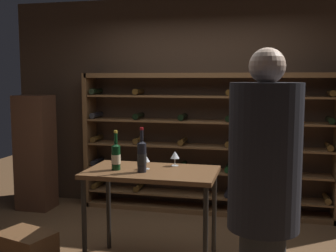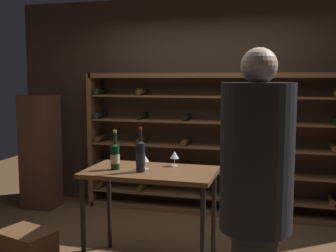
# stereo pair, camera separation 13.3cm
# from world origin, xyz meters

# --- Properties ---
(back_wall) EXTENTS (5.20, 0.10, 2.76)m
(back_wall) POSITION_xyz_m (0.00, 1.69, 1.38)
(back_wall) COLOR #3D2B1E
(back_wall) RESTS_ON ground
(wine_rack) EXTENTS (3.21, 0.32, 1.78)m
(wine_rack) POSITION_xyz_m (0.09, 1.48, 0.88)
(wine_rack) COLOR brown
(wine_rack) RESTS_ON ground
(tasting_table) EXTENTS (1.17, 0.67, 0.90)m
(tasting_table) POSITION_xyz_m (-0.15, -0.17, 0.80)
(tasting_table) COLOR brown
(tasting_table) RESTS_ON ground
(person_host_in_suit) EXTENTS (0.43, 0.43, 1.89)m
(person_host_in_suit) POSITION_xyz_m (0.84, -1.19, 1.05)
(person_host_in_suit) COLOR #282828
(person_host_in_suit) RESTS_ON ground
(wine_crate) EXTENTS (0.56, 0.46, 0.35)m
(wine_crate) POSITION_xyz_m (-1.21, -0.54, 0.18)
(wine_crate) COLOR brown
(wine_crate) RESTS_ON ground
(display_cabinet) EXTENTS (0.44, 0.36, 1.50)m
(display_cabinet) POSITION_xyz_m (-2.10, 1.12, 0.75)
(display_cabinet) COLOR #4C2D1E
(display_cabinet) RESTS_ON ground
(wine_bottle_red_label) EXTENTS (0.08, 0.08, 0.36)m
(wine_bottle_red_label) POSITION_xyz_m (-0.47, -0.24, 1.02)
(wine_bottle_red_label) COLOR black
(wine_bottle_red_label) RESTS_ON tasting_table
(wine_bottle_gold_foil) EXTENTS (0.08, 0.08, 0.40)m
(wine_bottle_gold_foil) POSITION_xyz_m (-0.21, -0.27, 1.04)
(wine_bottle_gold_foil) COLOR black
(wine_bottle_gold_foil) RESTS_ON tasting_table
(wine_glass_stemmed_left) EXTENTS (0.08, 0.08, 0.13)m
(wine_glass_stemmed_left) POSITION_xyz_m (-0.21, -0.15, 0.99)
(wine_glass_stemmed_left) COLOR silver
(wine_glass_stemmed_left) RESTS_ON tasting_table
(wine_glass_stemmed_right) EXTENTS (0.08, 0.08, 0.14)m
(wine_glass_stemmed_right) POSITION_xyz_m (0.01, 0.05, 1.00)
(wine_glass_stemmed_right) COLOR silver
(wine_glass_stemmed_right) RESTS_ON tasting_table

